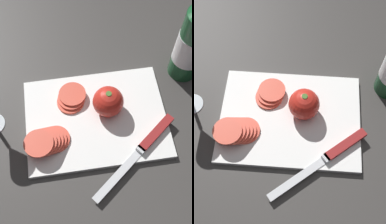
% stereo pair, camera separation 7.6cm
% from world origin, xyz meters
% --- Properties ---
extents(ground_plane, '(3.00, 3.00, 0.00)m').
position_xyz_m(ground_plane, '(0.00, 0.00, 0.00)').
color(ground_plane, '#383533').
extents(cutting_board, '(0.35, 0.26, 0.01)m').
position_xyz_m(cutting_board, '(0.08, -0.02, 0.01)').
color(cutting_board, white).
rests_on(cutting_board, ground_plane).
extents(whole_tomato, '(0.08, 0.08, 0.08)m').
position_xyz_m(whole_tomato, '(0.05, -0.04, 0.05)').
color(whole_tomato, red).
rests_on(whole_tomato, cutting_board).
extents(knife, '(0.23, 0.19, 0.01)m').
position_xyz_m(knife, '(-0.04, 0.06, 0.02)').
color(knife, silver).
rests_on(knife, cutting_board).
extents(tomato_slice_stack_near, '(0.08, 0.09, 0.02)m').
position_xyz_m(tomato_slice_stack_near, '(0.14, -0.08, 0.02)').
color(tomato_slice_stack_near, '#DB4C38').
rests_on(tomato_slice_stack_near, cutting_board).
extents(tomato_slice_stack_far, '(0.11, 0.09, 0.04)m').
position_xyz_m(tomato_slice_stack_far, '(0.21, 0.03, 0.03)').
color(tomato_slice_stack_far, '#DB4C38').
rests_on(tomato_slice_stack_far, cutting_board).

